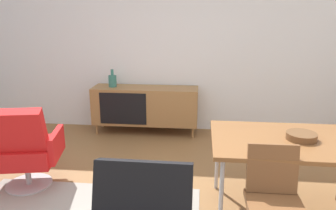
# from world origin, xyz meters

# --- Properties ---
(wall_back) EXTENTS (6.80, 0.12, 2.80)m
(wall_back) POSITION_xyz_m (0.00, 2.60, 1.40)
(wall_back) COLOR white
(wall_back) RESTS_ON ground_plane
(sideboard) EXTENTS (1.60, 0.45, 0.72)m
(sideboard) POSITION_xyz_m (-0.40, 2.30, 0.44)
(sideboard) COLOR olive
(sideboard) RESTS_ON ground_plane
(vase_cobalt) EXTENTS (0.12, 0.12, 0.27)m
(vase_cobalt) POSITION_xyz_m (-0.90, 2.30, 0.82)
(vase_cobalt) COLOR #337266
(vase_cobalt) RESTS_ON sideboard
(dining_table) EXTENTS (1.60, 0.90, 0.74)m
(dining_table) POSITION_xyz_m (1.36, 0.30, 0.70)
(dining_table) COLOR brown
(dining_table) RESTS_ON ground_plane
(wooden_bowl_on_table) EXTENTS (0.26, 0.26, 0.06)m
(wooden_bowl_on_table) POSITION_xyz_m (1.33, 0.30, 0.77)
(wooden_bowl_on_table) COLOR brown
(wooden_bowl_on_table) RESTS_ON dining_table
(dining_chair_front_left) EXTENTS (0.40, 0.43, 0.86)m
(dining_chair_front_left) POSITION_xyz_m (1.01, -0.26, 0.47)
(dining_chair_front_left) COLOR brown
(dining_chair_front_left) RESTS_ON ground_plane
(lounge_chair_red) EXTENTS (0.80, 0.76, 0.95)m
(lounge_chair_red) POSITION_xyz_m (-1.37, 0.48, 0.47)
(lounge_chair_red) COLOR red
(lounge_chair_red) RESTS_ON ground_plane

